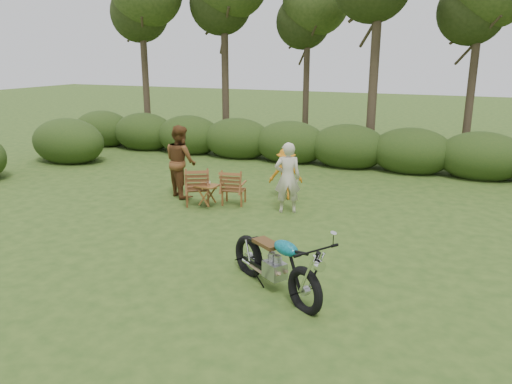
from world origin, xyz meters
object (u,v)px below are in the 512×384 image
at_px(lawn_chair_right, 234,204).
at_px(motorcycle, 274,290).
at_px(adult_a, 287,212).
at_px(child, 285,199).
at_px(adult_b, 182,196).
at_px(side_table, 207,196).
at_px(cup, 208,183).
at_px(lawn_chair_left, 198,204).

bearing_deg(lawn_chair_right, motorcycle, 112.35).
distance_m(motorcycle, adult_a, 4.03).
bearing_deg(child, adult_b, -5.11).
height_order(side_table, cup, cup).
height_order(adult_a, child, adult_a).
bearing_deg(side_table, lawn_chair_left, 164.76).
height_order(cup, adult_a, adult_a).
bearing_deg(adult_b, lawn_chair_left, 178.94).
relative_size(motorcycle, child, 1.61).
height_order(lawn_chair_left, adult_a, adult_a).
height_order(side_table, adult_b, adult_b).
xyz_separation_m(motorcycle, adult_b, (-4.15, 4.07, 0.00)).
bearing_deg(child, motorcycle, 85.53).
bearing_deg(adult_a, lawn_chair_left, -16.27).
relative_size(lawn_chair_left, adult_a, 0.57).
bearing_deg(cup, child, 43.15).
bearing_deg(adult_a, lawn_chair_right, -27.61).
xyz_separation_m(side_table, adult_b, (-1.08, 0.60, -0.28)).
relative_size(lawn_chair_right, adult_b, 0.47).
distance_m(lawn_chair_left, cup, 0.69).
distance_m(lawn_chair_right, adult_a, 1.43).
bearing_deg(motorcycle, cup, 164.74).
height_order(adult_b, child, adult_b).
xyz_separation_m(lawn_chair_left, side_table, (0.32, -0.09, 0.28)).
xyz_separation_m(lawn_chair_left, child, (1.83, 1.32, 0.00)).
xyz_separation_m(lawn_chair_right, side_table, (-0.49, -0.48, 0.28)).
relative_size(lawn_chair_left, side_table, 1.72).
xyz_separation_m(side_table, child, (1.51, 1.40, -0.28)).
bearing_deg(child, side_table, 20.61).
xyz_separation_m(lawn_chair_right, lawn_chair_left, (-0.80, -0.39, 0.00)).
xyz_separation_m(side_table, adult_a, (1.91, 0.39, -0.28)).
distance_m(lawn_chair_right, cup, 0.89).
bearing_deg(child, cup, 20.87).
relative_size(lawn_chair_right, child, 0.67).
xyz_separation_m(lawn_chair_right, adult_b, (-1.56, 0.12, 0.00)).
distance_m(lawn_chair_right, child, 1.38).
bearing_deg(lawn_chair_right, side_table, 33.66).
height_order(motorcycle, adult_b, adult_b).
xyz_separation_m(adult_b, child, (2.59, 0.80, 0.00)).
height_order(side_table, adult_a, adult_a).
bearing_deg(adult_b, lawn_chair_right, -151.46).
distance_m(side_table, cup, 0.32).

